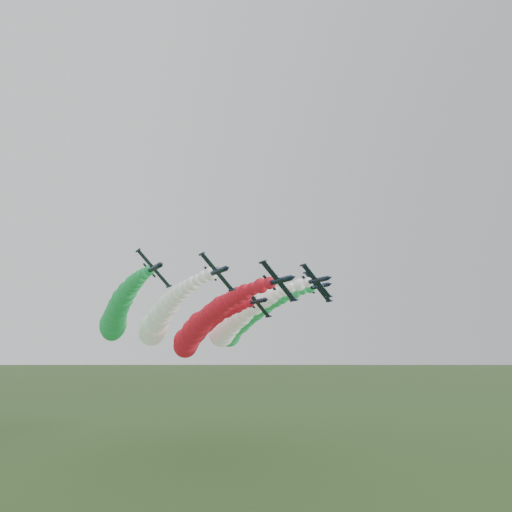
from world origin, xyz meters
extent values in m
plane|color=#3A602A|center=(0.00, 0.00, 0.00)|extent=(3000.00, 3000.00, 0.00)
cylinder|color=black|center=(0.77, -9.02, 38.23)|extent=(1.38, 7.97, 1.38)
cone|color=black|center=(0.77, -13.72, 38.23)|extent=(1.25, 1.59, 1.25)
cone|color=black|center=(0.77, -4.69, 38.23)|extent=(1.25, 0.80, 1.25)
ellipsoid|color=black|center=(1.03, -10.80, 38.48)|extent=(0.89, 1.67, 0.89)
cube|color=black|center=(0.68, -9.20, 38.14)|extent=(5.99, 1.68, 6.18)
cylinder|color=black|center=(-2.28, -9.20, 41.19)|extent=(0.55, 2.30, 0.55)
cylinder|color=black|center=(3.64, -9.20, 35.09)|extent=(0.55, 2.30, 0.55)
cube|color=black|center=(1.50, -5.66, 38.94)|extent=(1.55, 1.33, 1.51)
cube|color=black|center=(0.87, -5.66, 38.32)|extent=(2.41, 0.97, 2.48)
sphere|color=#B11421|center=(0.77, -5.93, 38.23)|extent=(2.23, 2.23, 2.23)
sphere|color=#B11421|center=(0.79, -2.62, 38.14)|extent=(2.77, 2.77, 2.77)
sphere|color=#B11421|center=(0.84, 0.69, 37.95)|extent=(2.49, 2.49, 2.49)
sphere|color=#B11421|center=(0.93, 4.00, 37.68)|extent=(3.16, 3.16, 3.16)
sphere|color=#B11421|center=(1.05, 7.31, 37.36)|extent=(3.53, 3.53, 3.53)
sphere|color=#B11421|center=(1.20, 10.62, 36.99)|extent=(3.41, 3.41, 3.41)
sphere|color=#B11421|center=(1.39, 13.93, 36.57)|extent=(3.72, 3.72, 3.72)
sphere|color=#B11421|center=(1.62, 17.24, 36.11)|extent=(4.39, 4.39, 4.39)
sphere|color=#B11421|center=(1.88, 20.55, 35.60)|extent=(4.25, 4.25, 4.25)
sphere|color=#B11421|center=(2.17, 23.86, 35.06)|extent=(4.52, 4.52, 4.52)
sphere|color=#B11421|center=(2.50, 27.17, 34.48)|extent=(4.48, 4.48, 4.48)
sphere|color=#B11421|center=(2.87, 30.48, 33.86)|extent=(4.90, 4.90, 4.90)
sphere|color=#B11421|center=(3.26, 33.79, 33.21)|extent=(5.96, 5.96, 5.96)
sphere|color=#B11421|center=(3.70, 37.09, 32.52)|extent=(5.44, 5.44, 5.44)
sphere|color=#B11421|center=(4.16, 40.40, 31.80)|extent=(6.18, 6.18, 6.18)
sphere|color=#B11421|center=(4.67, 43.71, 31.05)|extent=(5.80, 5.80, 5.80)
sphere|color=#B11421|center=(5.20, 47.02, 30.27)|extent=(6.13, 6.13, 6.13)
sphere|color=#B11421|center=(5.77, 50.33, 29.46)|extent=(7.09, 7.09, 7.09)
cylinder|color=black|center=(-6.31, 0.77, 40.66)|extent=(1.38, 7.97, 1.38)
cone|color=black|center=(-6.31, -3.92, 40.66)|extent=(1.25, 1.59, 1.25)
cone|color=black|center=(-6.31, 5.11, 40.66)|extent=(1.25, 0.80, 1.25)
ellipsoid|color=black|center=(-6.05, -1.00, 40.91)|extent=(0.89, 1.67, 0.89)
cube|color=black|center=(-6.40, 0.59, 40.57)|extent=(5.99, 1.68, 6.18)
cylinder|color=black|center=(-9.36, 0.59, 43.62)|extent=(0.55, 2.30, 0.55)
cylinder|color=black|center=(-3.44, 0.59, 37.52)|extent=(0.55, 2.30, 0.55)
cube|color=black|center=(-5.58, 4.14, 41.37)|extent=(1.55, 1.33, 1.51)
cube|color=black|center=(-6.21, 4.14, 40.75)|extent=(2.41, 0.97, 2.48)
sphere|color=white|center=(-6.31, 3.87, 40.66)|extent=(2.51, 2.51, 2.51)
sphere|color=white|center=(-6.29, 7.18, 40.57)|extent=(2.47, 2.47, 2.47)
sphere|color=white|center=(-6.24, 10.49, 40.38)|extent=(2.37, 2.37, 2.37)
sphere|color=white|center=(-6.15, 13.80, 40.12)|extent=(2.91, 2.91, 2.91)
sphere|color=white|center=(-6.03, 17.11, 39.80)|extent=(3.04, 3.04, 3.04)
sphere|color=white|center=(-5.87, 20.42, 39.42)|extent=(3.56, 3.56, 3.56)
sphere|color=white|center=(-5.68, 23.72, 39.00)|extent=(3.94, 3.94, 3.94)
sphere|color=white|center=(-5.46, 27.03, 38.54)|extent=(4.13, 4.13, 4.13)
sphere|color=white|center=(-5.20, 30.34, 38.04)|extent=(4.47, 4.47, 4.47)
sphere|color=white|center=(-4.90, 33.65, 37.49)|extent=(5.15, 5.15, 5.15)
sphere|color=white|center=(-4.58, 36.96, 36.91)|extent=(4.85, 4.85, 4.85)
sphere|color=white|center=(-4.21, 40.27, 36.29)|extent=(5.15, 5.15, 5.15)
sphere|color=white|center=(-3.81, 43.58, 35.64)|extent=(6.04, 6.04, 6.04)
sphere|color=white|center=(-3.38, 46.89, 34.95)|extent=(5.89, 5.89, 5.89)
sphere|color=white|center=(-2.91, 50.20, 34.23)|extent=(5.54, 5.54, 5.54)
sphere|color=white|center=(-2.41, 53.51, 33.48)|extent=(7.40, 7.40, 7.40)
sphere|color=white|center=(-1.88, 56.82, 32.70)|extent=(7.32, 7.32, 7.32)
sphere|color=white|center=(-1.30, 60.13, 31.89)|extent=(7.39, 7.39, 7.39)
cylinder|color=black|center=(15.80, 1.97, 40.61)|extent=(1.38, 7.97, 1.38)
cone|color=black|center=(15.80, -2.72, 40.61)|extent=(1.25, 1.59, 1.25)
cone|color=black|center=(15.80, 6.31, 40.61)|extent=(1.25, 0.80, 1.25)
ellipsoid|color=black|center=(16.05, 0.20, 40.86)|extent=(0.89, 1.67, 0.89)
cube|color=black|center=(15.70, 1.79, 40.52)|extent=(5.99, 1.68, 6.18)
cylinder|color=black|center=(12.74, 1.79, 43.57)|extent=(0.55, 2.30, 0.55)
cylinder|color=black|center=(18.66, 1.79, 37.47)|extent=(0.55, 2.30, 0.55)
cube|color=black|center=(16.53, 5.34, 41.32)|extent=(1.55, 1.33, 1.51)
cube|color=black|center=(15.89, 5.34, 40.71)|extent=(2.41, 0.97, 2.48)
sphere|color=white|center=(15.80, 5.07, 40.61)|extent=(2.10, 2.10, 2.10)
sphere|color=white|center=(15.81, 8.38, 40.52)|extent=(2.65, 2.65, 2.65)
sphere|color=white|center=(15.87, 11.69, 40.33)|extent=(2.28, 2.28, 2.28)
sphere|color=white|center=(15.95, 15.00, 40.07)|extent=(2.82, 2.82, 2.82)
sphere|color=white|center=(16.07, 18.31, 39.75)|extent=(2.80, 2.80, 2.80)
sphere|color=white|center=(16.23, 21.62, 39.37)|extent=(3.79, 3.79, 3.79)
sphere|color=white|center=(16.42, 24.93, 38.96)|extent=(4.19, 4.19, 4.19)
sphere|color=white|center=(16.65, 28.24, 38.49)|extent=(4.04, 4.04, 4.04)
sphere|color=white|center=(16.91, 31.55, 37.99)|extent=(4.93, 4.93, 4.93)
sphere|color=white|center=(17.20, 34.85, 37.44)|extent=(4.15, 4.15, 4.15)
sphere|color=white|center=(17.53, 38.16, 36.86)|extent=(5.14, 5.14, 5.14)
sphere|color=white|center=(17.89, 41.47, 36.24)|extent=(5.92, 5.92, 5.92)
sphere|color=white|center=(18.29, 44.78, 35.59)|extent=(5.92, 5.92, 5.92)
sphere|color=white|center=(18.72, 48.09, 34.90)|extent=(5.87, 5.87, 5.87)
sphere|color=white|center=(19.19, 51.40, 34.18)|extent=(6.61, 6.61, 6.61)
sphere|color=white|center=(19.69, 54.71, 33.43)|extent=(6.70, 6.70, 6.70)
sphere|color=white|center=(20.23, 58.02, 32.65)|extent=(7.41, 7.41, 7.41)
sphere|color=white|center=(20.80, 61.33, 31.84)|extent=(7.85, 7.85, 7.85)
cylinder|color=black|center=(-16.28, 6.39, 41.37)|extent=(1.38, 7.97, 1.38)
cone|color=black|center=(-16.28, 1.69, 41.37)|extent=(1.25, 1.59, 1.25)
cone|color=black|center=(-16.28, 10.73, 41.37)|extent=(1.25, 0.80, 1.25)
ellipsoid|color=black|center=(-16.02, 4.61, 41.61)|extent=(0.89, 1.67, 0.89)
cube|color=black|center=(-16.37, 6.21, 41.27)|extent=(5.99, 1.68, 6.18)
cylinder|color=black|center=(-19.33, 6.21, 44.33)|extent=(0.55, 2.30, 0.55)
cylinder|color=black|center=(-13.41, 6.21, 38.22)|extent=(0.55, 2.30, 0.55)
cube|color=black|center=(-15.54, 9.75, 42.07)|extent=(1.55, 1.33, 1.51)
cube|color=black|center=(-16.18, 9.75, 41.46)|extent=(2.41, 0.97, 2.48)
sphere|color=#1C9444|center=(-16.28, 9.49, 41.37)|extent=(1.95, 1.95, 1.95)
sphere|color=#1C9444|center=(-16.26, 12.79, 41.27)|extent=(2.30, 2.30, 2.30)
sphere|color=#1C9444|center=(-16.21, 16.10, 41.08)|extent=(2.76, 2.76, 2.76)
sphere|color=#1C9444|center=(-16.12, 19.41, 40.82)|extent=(3.21, 3.21, 3.21)
sphere|color=#1C9444|center=(-16.00, 22.72, 40.50)|extent=(3.61, 3.61, 3.61)
sphere|color=#1C9444|center=(-15.84, 26.03, 40.13)|extent=(3.47, 3.47, 3.47)
sphere|color=#1C9444|center=(-15.65, 29.34, 39.71)|extent=(4.37, 4.37, 4.37)
sphere|color=#1C9444|center=(-15.43, 32.65, 39.24)|extent=(4.10, 4.10, 4.10)
sphere|color=#1C9444|center=(-15.17, 35.96, 38.74)|extent=(4.99, 4.99, 4.99)
sphere|color=#1C9444|center=(-14.87, 39.27, 38.19)|extent=(4.79, 4.79, 4.79)
sphere|color=#1C9444|center=(-14.54, 42.58, 37.61)|extent=(5.32, 5.32, 5.32)
sphere|color=#1C9444|center=(-14.18, 45.89, 36.99)|extent=(5.35, 5.35, 5.35)
sphere|color=#1C9444|center=(-13.78, 49.20, 36.34)|extent=(5.57, 5.57, 5.57)
sphere|color=#1C9444|center=(-13.35, 52.50, 35.66)|extent=(6.10, 6.10, 6.10)
sphere|color=#1C9444|center=(-12.88, 55.81, 34.94)|extent=(6.06, 6.06, 6.06)
sphere|color=#1C9444|center=(-12.38, 59.12, 34.19)|extent=(7.25, 7.25, 7.25)
sphere|color=#1C9444|center=(-11.84, 62.43, 33.40)|extent=(7.14, 7.14, 7.14)
sphere|color=#1C9444|center=(-11.27, 65.74, 32.59)|extent=(6.20, 6.20, 6.20)
cylinder|color=black|center=(22.14, 10.76, 40.80)|extent=(1.38, 7.97, 1.38)
cone|color=black|center=(22.14, 6.06, 40.80)|extent=(1.25, 1.59, 1.25)
cone|color=black|center=(22.14, 15.10, 40.80)|extent=(1.25, 0.80, 1.25)
ellipsoid|color=black|center=(22.40, 8.99, 41.04)|extent=(0.89, 1.67, 0.89)
cube|color=black|center=(22.05, 10.58, 40.70)|extent=(5.99, 1.68, 6.18)
cylinder|color=black|center=(19.09, 10.58, 43.76)|extent=(0.55, 2.30, 0.55)
cylinder|color=black|center=(25.01, 10.58, 37.65)|extent=(0.55, 2.30, 0.55)
cube|color=black|center=(22.88, 14.12, 41.50)|extent=(1.55, 1.33, 1.51)
cube|color=black|center=(22.24, 14.12, 40.89)|extent=(2.41, 0.97, 2.48)
sphere|color=#1C9444|center=(22.14, 13.86, 40.80)|extent=(2.32, 2.32, 2.32)
sphere|color=#1C9444|center=(22.16, 17.17, 40.70)|extent=(2.26, 2.26, 2.26)
sphere|color=#1C9444|center=(22.21, 20.48, 40.51)|extent=(2.89, 2.89, 2.89)
sphere|color=#1C9444|center=(22.30, 23.78, 40.25)|extent=(2.73, 2.73, 2.73)
sphere|color=#1C9444|center=(22.42, 27.09, 39.93)|extent=(3.30, 3.30, 3.30)
sphere|color=#1C9444|center=(22.58, 30.40, 39.56)|extent=(3.68, 3.68, 3.68)
sphere|color=#1C9444|center=(22.77, 33.71, 39.14)|extent=(3.71, 3.71, 3.71)
sphere|color=#1C9444|center=(22.99, 37.02, 38.67)|extent=(4.53, 4.53, 4.53)
sphere|color=#1C9444|center=(23.25, 40.33, 38.17)|extent=(4.40, 4.40, 4.40)
sphere|color=#1C9444|center=(23.55, 43.64, 37.62)|extent=(5.06, 5.06, 5.06)
sphere|color=#1C9444|center=(23.88, 46.95, 37.04)|extent=(5.12, 5.12, 5.12)
sphere|color=#1C9444|center=(24.24, 50.26, 36.42)|extent=(5.50, 5.50, 5.50)
sphere|color=#1C9444|center=(24.64, 53.57, 35.77)|extent=(5.55, 5.55, 5.55)
sphere|color=#1C9444|center=(25.07, 56.88, 35.08)|extent=(6.24, 6.24, 6.24)
sphere|color=#1C9444|center=(25.54, 60.19, 34.37)|extent=(5.62, 5.62, 5.62)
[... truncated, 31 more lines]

